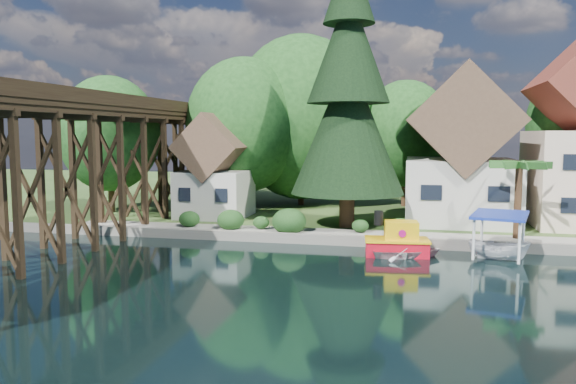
# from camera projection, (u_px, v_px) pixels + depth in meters

# --- Properties ---
(ground) EXTENTS (140.00, 140.00, 0.00)m
(ground) POSITION_uv_depth(u_px,v_px,m) (331.00, 279.00, 26.51)
(ground) COLOR black
(ground) RESTS_ON ground
(bank) EXTENTS (140.00, 52.00, 0.50)m
(bank) POSITION_uv_depth(u_px,v_px,m) (377.00, 196.00, 59.49)
(bank) COLOR #2E4F1F
(bank) RESTS_ON ground
(seawall) EXTENTS (60.00, 0.40, 0.62)m
(seawall) POSITION_uv_depth(u_px,v_px,m) (417.00, 243.00, 33.38)
(seawall) COLOR slate
(seawall) RESTS_ON ground
(promenade) EXTENTS (50.00, 2.60, 0.06)m
(promenade) POSITION_uv_depth(u_px,v_px,m) (450.00, 237.00, 34.19)
(promenade) COLOR gray
(promenade) RESTS_ON bank
(trestle_bridge) EXTENTS (4.12, 44.18, 9.30)m
(trestle_bridge) POSITION_uv_depth(u_px,v_px,m) (85.00, 158.00, 34.43)
(trestle_bridge) COLOR black
(trestle_bridge) RESTS_ON ground
(house_left) EXTENTS (7.64, 8.64, 11.02)m
(house_left) POSITION_uv_depth(u_px,v_px,m) (461.00, 157.00, 39.99)
(house_left) COLOR beige
(house_left) RESTS_ON bank
(shed) EXTENTS (5.09, 5.40, 7.85)m
(shed) POSITION_uv_depth(u_px,v_px,m) (215.00, 173.00, 42.56)
(shed) COLOR beige
(shed) RESTS_ON bank
(bg_trees) EXTENTS (49.90, 13.30, 10.57)m
(bg_trees) POSITION_uv_depth(u_px,v_px,m) (380.00, 128.00, 46.16)
(bg_trees) COLOR #382314
(bg_trees) RESTS_ON bank
(shrubs) EXTENTS (15.76, 2.47, 1.70)m
(shrubs) POSITION_uv_depth(u_px,v_px,m) (281.00, 220.00, 36.36)
(shrubs) COLOR #1A3C15
(shrubs) RESTS_ON bank
(conifer) EXTENTS (7.57, 7.57, 18.65)m
(conifer) POSITION_uv_depth(u_px,v_px,m) (348.00, 93.00, 37.18)
(conifer) COLOR #382314
(conifer) RESTS_ON bank
(palm_tree) EXTENTS (3.88, 3.88, 4.97)m
(palm_tree) POSITION_uv_depth(u_px,v_px,m) (519.00, 167.00, 33.30)
(palm_tree) COLOR #382314
(palm_tree) RESTS_ON bank
(tugboat) EXTENTS (3.73, 2.31, 2.57)m
(tugboat) POSITION_uv_depth(u_px,v_px,m) (398.00, 242.00, 31.48)
(tugboat) COLOR red
(tugboat) RESTS_ON ground
(boat_white_a) EXTENTS (4.63, 3.90, 0.82)m
(boat_white_a) POSITION_uv_depth(u_px,v_px,m) (406.00, 249.00, 31.19)
(boat_white_a) COLOR white
(boat_white_a) RESTS_ON ground
(boat_canopy) EXTENTS (3.54, 4.46, 2.54)m
(boat_canopy) POSITION_uv_depth(u_px,v_px,m) (499.00, 240.00, 30.32)
(boat_canopy) COLOR silver
(boat_canopy) RESTS_ON ground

